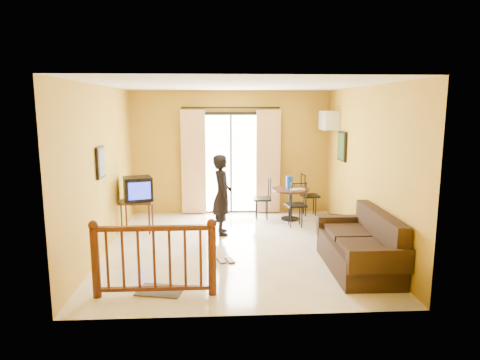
{
  "coord_description": "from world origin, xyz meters",
  "views": [
    {
      "loc": [
        -0.33,
        -7.23,
        2.47
      ],
      "look_at": [
        0.08,
        0.2,
        1.17
      ],
      "focal_mm": 32.0,
      "sensor_mm": 36.0,
      "label": 1
    }
  ],
  "objects": [
    {
      "name": "dining_table",
      "position": [
        1.27,
        1.8,
        0.54
      ],
      "size": [
        0.82,
        0.82,
        0.69
      ],
      "color": "black",
      "rests_on": "ground"
    },
    {
      "name": "room_shell",
      "position": [
        0.0,
        0.0,
        1.7
      ],
      "size": [
        5.0,
        5.0,
        5.0
      ],
      "color": "white",
      "rests_on": "ground"
    },
    {
      "name": "sofa",
      "position": [
        1.86,
        -1.13,
        0.33
      ],
      "size": [
        0.88,
        1.87,
        0.89
      ],
      "rotation": [
        0.0,
        0.0,
        -0.01
      ],
      "color": "black",
      "rests_on": "ground"
    },
    {
      "name": "picture_left",
      "position": [
        -2.22,
        -0.2,
        1.55
      ],
      "size": [
        0.05,
        0.42,
        0.52
      ],
      "color": "black",
      "rests_on": "room_shell"
    },
    {
      "name": "dining_chairs",
      "position": [
        1.24,
        1.75,
        0.0
      ],
      "size": [
        1.55,
        1.34,
        0.95
      ],
      "color": "black",
      "rests_on": "ground"
    },
    {
      "name": "tv_table",
      "position": [
        -1.9,
        1.06,
        0.55
      ],
      "size": [
        0.63,
        0.53,
        0.63
      ],
      "color": "black",
      "rests_on": "ground"
    },
    {
      "name": "balcony_door",
      "position": [
        0.0,
        2.43,
        1.19
      ],
      "size": [
        2.25,
        0.14,
        2.46
      ],
      "color": "black",
      "rests_on": "ground"
    },
    {
      "name": "ground",
      "position": [
        0.0,
        0.0,
        0.0
      ],
      "size": [
        5.0,
        5.0,
        0.0
      ],
      "primitive_type": "plane",
      "color": "beige",
      "rests_on": "ground"
    },
    {
      "name": "botanical_print",
      "position": [
        2.22,
        1.3,
        1.65
      ],
      "size": [
        0.05,
        0.5,
        0.6
      ],
      "color": "black",
      "rests_on": "room_shell"
    },
    {
      "name": "television",
      "position": [
        -1.87,
        1.06,
        0.86
      ],
      "size": [
        0.63,
        0.6,
        0.47
      ],
      "rotation": [
        0.0,
        0.0,
        0.3
      ],
      "color": "black",
      "rests_on": "tv_table"
    },
    {
      "name": "serving_tray",
      "position": [
        1.4,
        1.7,
        0.7
      ],
      "size": [
        0.31,
        0.24,
        0.02
      ],
      "primitive_type": "cube",
      "rotation": [
        0.0,
        0.0,
        0.24
      ],
      "color": "beige",
      "rests_on": "dining_table"
    },
    {
      "name": "air_conditioner",
      "position": [
        2.09,
        1.95,
        2.15
      ],
      "size": [
        0.31,
        0.6,
        0.4
      ],
      "color": "white",
      "rests_on": "room_shell"
    },
    {
      "name": "sandals",
      "position": [
        -0.2,
        -0.7,
        0.01
      ],
      "size": [
        0.31,
        0.27,
        0.03
      ],
      "color": "#512E1B",
      "rests_on": "ground"
    },
    {
      "name": "stair_balustrade",
      "position": [
        -1.15,
        -1.9,
        0.56
      ],
      "size": [
        1.63,
        0.13,
        1.04
      ],
      "color": "#471E0F",
      "rests_on": "ground"
    },
    {
      "name": "doormat",
      "position": [
        -1.1,
        -1.77,
        0.01
      ],
      "size": [
        0.67,
        0.52,
        0.02
      ],
      "primitive_type": "cube",
      "rotation": [
        0.0,
        0.0,
        -0.21
      ],
      "color": "#514841",
      "rests_on": "ground"
    },
    {
      "name": "coffee_table",
      "position": [
        1.85,
        0.29,
        0.26
      ],
      "size": [
        0.49,
        0.88,
        0.39
      ],
      "color": "black",
      "rests_on": "ground"
    },
    {
      "name": "water_jug",
      "position": [
        1.24,
        1.81,
        0.82
      ],
      "size": [
        0.15,
        0.15,
        0.27
      ],
      "primitive_type": "cylinder",
      "color": "#1340B6",
      "rests_on": "dining_table"
    },
    {
      "name": "bowl",
      "position": [
        1.85,
        0.38,
        0.42
      ],
      "size": [
        0.25,
        0.25,
        0.07
      ],
      "primitive_type": "imported",
      "rotation": [
        0.0,
        0.0,
        -0.22
      ],
      "color": "#512E1B",
      "rests_on": "coffee_table"
    },
    {
      "name": "standing_person",
      "position": [
        -0.23,
        0.81,
        0.78
      ],
      "size": [
        0.44,
        0.61,
        1.55
      ],
      "primitive_type": "imported",
      "rotation": [
        0.0,
        0.0,
        1.7
      ],
      "color": "black",
      "rests_on": "ground"
    }
  ]
}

